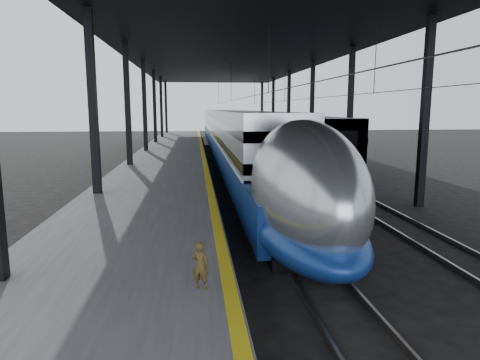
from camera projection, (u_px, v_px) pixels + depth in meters
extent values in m
plane|color=black|center=(235.00, 244.00, 15.25)|extent=(160.00, 160.00, 0.00)
cube|color=#4C4C4F|center=(169.00, 162.00, 34.42)|extent=(6.00, 80.00, 1.00)
cube|color=gold|center=(203.00, 156.00, 34.63)|extent=(0.30, 80.00, 0.01)
cube|color=slate|center=(228.00, 167.00, 34.99)|extent=(0.08, 80.00, 0.16)
cube|color=slate|center=(245.00, 166.00, 35.14)|extent=(0.08, 80.00, 0.16)
cube|color=slate|center=(288.00, 166.00, 35.51)|extent=(0.08, 80.00, 0.16)
cube|color=slate|center=(305.00, 166.00, 35.66)|extent=(0.08, 80.00, 0.16)
cube|color=black|center=(93.00, 115.00, 18.81)|extent=(0.35, 0.35, 9.00)
cube|color=black|center=(425.00, 114.00, 20.42)|extent=(0.35, 0.35, 9.00)
cube|color=black|center=(128.00, 113.00, 28.62)|extent=(0.35, 0.35, 9.00)
cube|color=black|center=(350.00, 113.00, 30.23)|extent=(0.35, 0.35, 9.00)
cube|color=black|center=(145.00, 112.00, 38.43)|extent=(0.35, 0.35, 9.00)
cube|color=black|center=(312.00, 112.00, 40.04)|extent=(0.35, 0.35, 9.00)
cube|color=black|center=(155.00, 111.00, 48.24)|extent=(0.35, 0.35, 9.00)
cube|color=black|center=(289.00, 111.00, 49.84)|extent=(0.35, 0.35, 9.00)
cube|color=black|center=(161.00, 111.00, 58.05)|extent=(0.35, 0.35, 9.00)
cube|color=black|center=(273.00, 111.00, 59.65)|extent=(0.35, 0.35, 9.00)
cube|color=black|center=(166.00, 110.00, 67.85)|extent=(0.35, 0.35, 9.00)
cube|color=black|center=(262.00, 110.00, 69.46)|extent=(0.35, 0.35, 9.00)
cube|color=black|center=(235.00, 51.00, 33.55)|extent=(18.00, 75.00, 0.45)
cylinder|color=slate|center=(236.00, 99.00, 34.17)|extent=(0.03, 74.00, 0.03)
cylinder|color=slate|center=(298.00, 100.00, 34.70)|extent=(0.03, 74.00, 0.03)
cube|color=#B5B7BD|center=(227.00, 131.00, 44.36)|extent=(3.10, 57.00, 4.28)
cube|color=navy|center=(228.00, 145.00, 43.11)|extent=(3.19, 62.00, 1.66)
cube|color=silver|center=(227.00, 136.00, 44.44)|extent=(3.21, 57.00, 0.11)
cube|color=black|center=(227.00, 119.00, 44.16)|extent=(3.15, 57.00, 0.45)
cube|color=black|center=(227.00, 131.00, 44.36)|extent=(3.15, 57.00, 0.45)
ellipsoid|color=#B5B7BD|center=(303.00, 188.00, 13.49)|extent=(3.10, 8.40, 4.28)
ellipsoid|color=navy|center=(302.00, 225.00, 13.69)|extent=(3.19, 8.40, 1.82)
ellipsoid|color=black|center=(330.00, 173.00, 10.80)|extent=(1.61, 2.20, 0.96)
cube|color=black|center=(301.00, 251.00, 13.84)|extent=(2.36, 2.60, 0.40)
cube|color=black|center=(236.00, 165.00, 35.41)|extent=(2.36, 2.60, 0.40)
cube|color=navy|center=(303.00, 143.00, 33.32)|extent=(3.02, 18.00, 4.10)
cube|color=#929599|center=(338.00, 154.00, 25.08)|extent=(3.07, 1.20, 4.15)
cube|color=black|center=(342.00, 139.00, 24.32)|extent=(1.83, 0.06, 0.92)
cube|color=#B00D19|center=(341.00, 163.00, 24.55)|extent=(1.29, 0.06, 0.59)
cube|color=#929599|center=(264.00, 130.00, 51.95)|extent=(3.02, 18.00, 4.10)
cube|color=#929599|center=(245.00, 125.00, 70.59)|extent=(3.02, 18.00, 4.10)
cube|color=black|center=(325.00, 180.00, 27.76)|extent=(2.37, 2.40, 0.36)
cube|color=black|center=(268.00, 149.00, 49.34)|extent=(2.37, 2.40, 0.36)
imported|color=#483618|center=(200.00, 265.00, 8.98)|extent=(0.43, 0.36, 1.03)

